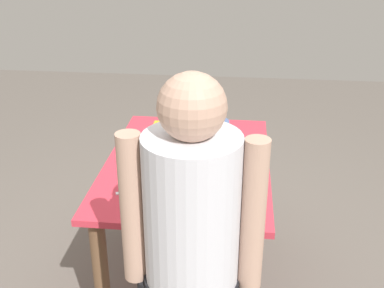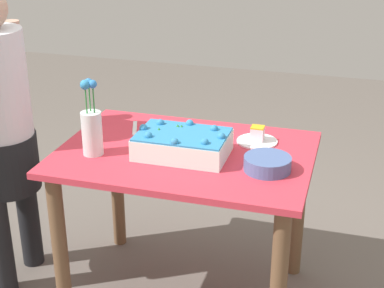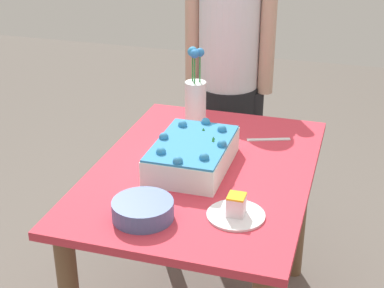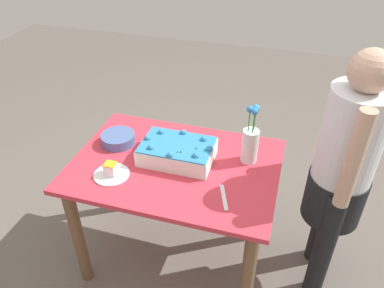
# 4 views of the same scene
# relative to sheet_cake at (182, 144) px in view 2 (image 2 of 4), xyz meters

# --- Properties ---
(dining_table) EXTENTS (1.14, 0.81, 0.78)m
(dining_table) POSITION_rel_sheet_cake_xyz_m (0.00, 0.04, -0.20)
(dining_table) COLOR #CE3344
(dining_table) RESTS_ON ground_plane
(sheet_cake) EXTENTS (0.40, 0.27, 0.13)m
(sheet_cake) POSITION_rel_sheet_cake_xyz_m (0.00, 0.00, 0.00)
(sheet_cake) COLOR white
(sheet_cake) RESTS_ON dining_table
(serving_plate_with_slice) EXTENTS (0.19, 0.19, 0.08)m
(serving_plate_with_slice) POSITION_rel_sheet_cake_xyz_m (0.30, 0.23, -0.03)
(serving_plate_with_slice) COLOR white
(serving_plate_with_slice) RESTS_ON dining_table
(cake_knife) EXTENTS (0.08, 0.18, 0.00)m
(cake_knife) POSITION_rel_sheet_cake_xyz_m (-0.32, 0.23, -0.05)
(cake_knife) COLOR silver
(cake_knife) RESTS_ON dining_table
(flower_vase) EXTENTS (0.09, 0.09, 0.35)m
(flower_vase) POSITION_rel_sheet_cake_xyz_m (-0.38, -0.10, 0.07)
(flower_vase) COLOR silver
(flower_vase) RESTS_ON dining_table
(fruit_bowl) EXTENTS (0.20, 0.20, 0.06)m
(fruit_bowl) POSITION_rel_sheet_cake_xyz_m (0.39, -0.05, -0.02)
(fruit_bowl) COLOR #4D669D
(fruit_bowl) RESTS_ON dining_table
(person_standing) EXTENTS (0.31, 0.45, 1.49)m
(person_standing) POSITION_rel_sheet_cake_xyz_m (-0.87, -0.07, 0.02)
(person_standing) COLOR black
(person_standing) RESTS_ON ground_plane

